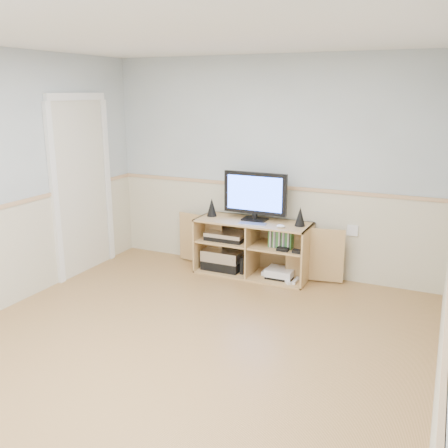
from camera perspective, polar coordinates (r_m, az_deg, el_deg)
The scene contains 11 objects.
room at distance 3.98m, azimuth -5.87°, elevation 2.04°, with size 4.04×4.54×2.54m.
media_cabinet at distance 5.89m, azimuth 3.51°, elevation -2.54°, with size 2.08×0.50×0.65m.
monitor at distance 5.73m, azimuth 3.57°, elevation 3.38°, with size 0.75×0.18×0.56m.
speaker_left at distance 5.95m, azimuth -1.41°, elevation 1.93°, with size 0.12×0.12×0.22m, color black.
speaker_right at distance 5.57m, azimuth 8.70°, elevation 0.84°, with size 0.12×0.12×0.21m, color black.
keyboard at distance 5.61m, azimuth 3.25°, elevation 0.01°, with size 0.31×0.12×0.01m, color silver.
mouse at distance 5.50m, azimuth 6.50°, elevation -0.25°, with size 0.10×0.06×0.04m, color white.
av_components at distance 6.01m, azimuth 0.11°, elevation -3.30°, with size 0.53×0.34×0.47m.
game_consoles at distance 5.81m, azimuth 6.37°, elevation -5.61°, with size 0.45×0.30×0.11m.
game_cases at distance 5.66m, azimuth 6.58°, elevation -1.71°, with size 0.27×0.14×0.19m, color #3F8C3F.
wall_outlet at distance 5.73m, azimuth 14.50°, elevation -0.72°, with size 0.12×0.03×0.12m, color white.
Camera 1 is at (1.92, -3.22, 2.10)m, focal length 40.00 mm.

